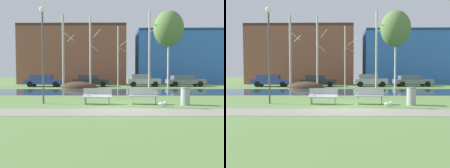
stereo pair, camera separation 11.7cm
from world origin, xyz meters
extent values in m
plane|color=#5B7F42|center=(0.00, 10.00, 0.00)|extent=(120.00, 120.00, 0.00)
cube|color=gray|center=(0.00, -1.87, 0.01)|extent=(60.00, 1.97, 0.01)
cube|color=#284256|center=(0.00, 9.11, 0.00)|extent=(80.00, 6.64, 0.01)
ellipsoid|color=#423021|center=(-4.26, 14.16, 0.00)|extent=(4.05, 2.81, 1.47)
cube|color=#9EA0A3|center=(-1.29, 0.83, 0.45)|extent=(1.61, 0.51, 0.18)
cube|color=#9EA0A3|center=(-1.28, 1.11, 0.67)|extent=(1.60, 0.12, 0.40)
cube|color=#9EA0A3|center=(-1.94, 0.90, 0.23)|extent=(0.05, 0.43, 0.45)
cube|color=#9EA0A3|center=(-0.63, 0.87, 0.23)|extent=(0.05, 0.43, 0.45)
cylinder|color=#9EA0A3|center=(-1.94, 0.86, 0.59)|extent=(0.05, 0.28, 0.04)
cylinder|color=#9EA0A3|center=(-0.63, 0.83, 0.59)|extent=(0.05, 0.28, 0.04)
cube|color=#9EA0A3|center=(1.29, 0.83, 0.45)|extent=(1.61, 0.52, 0.05)
cube|color=#9EA0A3|center=(1.29, 1.11, 0.67)|extent=(1.60, 0.12, 0.40)
cube|color=#9EA0A3|center=(0.63, 0.90, 0.23)|extent=(0.05, 0.43, 0.45)
cube|color=#9EA0A3|center=(1.94, 0.87, 0.23)|extent=(0.05, 0.43, 0.45)
cylinder|color=#9EA0A3|center=(0.63, 0.86, 0.59)|extent=(0.05, 0.28, 0.04)
cylinder|color=#9EA0A3|center=(1.94, 0.83, 0.59)|extent=(0.05, 0.28, 0.04)
cylinder|color=#999B9E|center=(3.48, 0.58, 0.48)|extent=(0.48, 0.48, 0.97)
torus|color=#5B5D5E|center=(3.48, 0.58, 0.94)|extent=(0.51, 0.51, 0.04)
ellipsoid|color=white|center=(2.12, 0.03, 0.12)|extent=(0.39, 0.18, 0.18)
sphere|color=white|center=(2.30, 0.03, 0.21)|extent=(0.12, 0.12, 0.12)
cone|color=gold|center=(2.36, 0.03, 0.21)|extent=(0.07, 0.04, 0.04)
cylinder|color=gold|center=(2.14, -0.01, 0.05)|extent=(0.01, 0.01, 0.10)
cylinder|color=gold|center=(2.14, 0.06, 0.05)|extent=(0.01, 0.01, 0.10)
cylinder|color=#4C4C51|center=(-4.32, 1.06, 2.54)|extent=(0.10, 0.10, 5.08)
sphere|color=white|center=(-4.32, 1.06, 5.23)|extent=(0.32, 0.32, 0.32)
cylinder|color=#BCB7A8|center=(-6.06, 14.67, 4.05)|extent=(0.25, 0.25, 8.11)
cylinder|color=#BCB7A8|center=(-5.31, 15.18, 5.58)|extent=(1.06, 1.50, 0.60)
cylinder|color=#BCB7A8|center=(-5.44, 14.03, 5.74)|extent=(1.20, 1.17, 0.96)
cylinder|color=beige|center=(-2.94, 13.81, 3.90)|extent=(0.19, 0.19, 7.81)
cylinder|color=beige|center=(-2.25, 14.28, 6.00)|extent=(0.93, 1.32, 0.77)
cylinder|color=beige|center=(-2.51, 13.36, 4.36)|extent=(0.84, 0.82, 0.69)
cylinder|color=#BCB7A8|center=(0.07, 14.55, 3.43)|extent=(0.15, 0.15, 6.86)
cylinder|color=#BCB7A8|center=(0.91, 15.12, 5.18)|extent=(1.14, 1.63, 0.72)
cylinder|color=#BCB7A8|center=(0.67, 13.92, 4.12)|extent=(1.23, 1.20, 0.58)
cylinder|color=#BCB7A8|center=(3.54, 14.53, 4.21)|extent=(0.23, 0.23, 8.43)
cylinder|color=#BCB7A8|center=(4.12, 14.93, 6.60)|extent=(0.81, 1.14, 0.61)
cylinder|color=#BCB7A8|center=(4.30, 13.75, 6.35)|extent=(1.39, 1.36, 1.25)
cylinder|color=beige|center=(5.47, 13.83, 4.11)|extent=(0.19, 0.19, 8.23)
ellipsoid|color=#567A3D|center=(5.47, 13.83, 6.42)|extent=(3.21, 3.21, 3.85)
cube|color=#2D4793|center=(-8.82, 16.84, 0.62)|extent=(4.60, 1.92, 0.61)
cube|color=#32457F|center=(-9.19, 16.82, 1.19)|extent=(2.60, 1.64, 0.53)
cylinder|color=black|center=(-7.36, 17.77, 0.32)|extent=(0.65, 0.24, 0.64)
cylinder|color=black|center=(-7.30, 16.01, 0.32)|extent=(0.65, 0.24, 0.64)
cylinder|color=black|center=(-10.35, 17.66, 0.32)|extent=(0.65, 0.24, 0.64)
cylinder|color=black|center=(-10.29, 15.90, 0.32)|extent=(0.65, 0.24, 0.64)
cube|color=#282B30|center=(-3.13, 16.87, 0.61)|extent=(4.36, 1.90, 0.59)
cube|color=#2F3648|center=(-3.47, 16.86, 1.15)|extent=(2.46, 1.62, 0.48)
cylinder|color=black|center=(-1.74, 17.79, 0.32)|extent=(0.65, 0.24, 0.64)
cylinder|color=black|center=(-1.68, 16.05, 0.32)|extent=(0.65, 0.24, 0.64)
cylinder|color=black|center=(-4.58, 17.69, 0.32)|extent=(0.65, 0.24, 0.64)
cylinder|color=black|center=(-4.52, 15.95, 0.32)|extent=(0.65, 0.24, 0.64)
cube|color=#B2B5BC|center=(3.23, 17.28, 0.64)|extent=(4.08, 1.86, 0.64)
cube|color=gray|center=(2.90, 17.27, 1.24)|extent=(2.30, 1.59, 0.55)
cylinder|color=black|center=(4.52, 18.19, 0.32)|extent=(0.65, 0.24, 0.64)
cylinder|color=black|center=(4.58, 16.47, 0.32)|extent=(0.65, 0.24, 0.64)
cylinder|color=black|center=(1.87, 18.09, 0.32)|extent=(0.65, 0.24, 0.64)
cylinder|color=black|center=(1.93, 16.38, 0.32)|extent=(0.65, 0.24, 0.64)
cube|color=slate|center=(8.46, 17.55, 0.60)|extent=(4.66, 1.93, 0.55)
cube|color=slate|center=(8.09, 17.54, 1.11)|extent=(2.63, 1.64, 0.46)
cylinder|color=black|center=(9.94, 18.49, 0.32)|extent=(0.65, 0.24, 0.64)
cylinder|color=black|center=(10.01, 16.73, 0.32)|extent=(0.65, 0.24, 0.64)
cylinder|color=black|center=(6.91, 18.38, 0.32)|extent=(0.65, 0.24, 0.64)
cylinder|color=black|center=(6.97, 16.62, 0.32)|extent=(0.65, 0.24, 0.64)
cube|color=brown|center=(-6.58, 26.55, 4.20)|extent=(15.92, 8.35, 8.40)
cube|color=#4E2C21|center=(-6.58, 26.55, 8.60)|extent=(15.92, 8.35, 0.40)
cube|color=#3870C6|center=(9.93, 25.94, 3.88)|extent=(13.46, 6.21, 7.76)
cube|color=navy|center=(9.93, 25.94, 7.96)|extent=(13.46, 6.21, 0.40)
camera|label=1|loc=(-0.34, -12.46, 1.78)|focal=38.87mm
camera|label=2|loc=(-0.22, -12.45, 1.78)|focal=38.87mm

